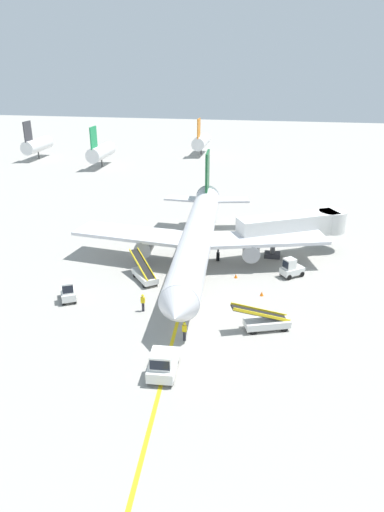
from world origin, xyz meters
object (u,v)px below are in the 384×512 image
at_px(airliner, 198,236).
at_px(belt_loader_aft_hold, 266,321).
at_px(pushback_tug, 163,363).
at_px(jet_bridge, 299,225).
at_px(belt_loader_forward_hold, 144,274).
at_px(ground_crew_wing_walker, 184,331).
at_px(baggage_tug_by_cargo_door, 291,269).
at_px(safety_cone_nose_left, 236,276).
at_px(baggage_tug_near_wing, 68,292).
at_px(ground_crew_marshaller, 143,302).
at_px(safety_cone_nose_right, 262,294).

bearing_deg(airliner, belt_loader_aft_hold, -57.03).
bearing_deg(pushback_tug, jet_bridge, 68.56).
xyz_separation_m(pushback_tug, belt_loader_forward_hold, (-5.65, 14.89, -0.22)).
xyz_separation_m(airliner, belt_loader_forward_hold, (-4.66, -5.04, -2.64)).
relative_size(belt_loader_forward_hold, ground_crew_wing_walker, 2.77).
bearing_deg(baggage_tug_by_cargo_door, safety_cone_nose_left, -166.36).
distance_m(airliner, belt_loader_forward_hold, 7.35).
height_order(baggage_tug_near_wing, belt_loader_aft_hold, belt_loader_aft_hold).
height_order(ground_crew_marshaller, ground_crew_wing_walker, same).
bearing_deg(baggage_tug_by_cargo_door, airliner, 172.86).
xyz_separation_m(belt_loader_forward_hold, safety_cone_nose_left, (9.20, 2.39, -0.56)).
xyz_separation_m(airliner, safety_cone_nose_left, (4.55, -2.65, -3.20)).
xyz_separation_m(pushback_tug, baggage_tug_by_cargo_door, (9.20, 18.65, -0.07)).
relative_size(ground_crew_wing_walker, safety_cone_nose_right, 3.86).
bearing_deg(baggage_tug_by_cargo_door, belt_loader_forward_hold, -165.79).
distance_m(airliner, pushback_tug, 20.10).
relative_size(airliner, pushback_tug, 9.48).
relative_size(jet_bridge, safety_cone_nose_left, 28.45).
bearing_deg(airliner, baggage_tug_near_wing, -134.87).
xyz_separation_m(airliner, baggage_tug_by_cargo_door, (10.19, -1.28, -2.49)).
bearing_deg(belt_loader_aft_hold, pushback_tug, -132.62).
xyz_separation_m(pushback_tug, ground_crew_wing_walker, (0.64, 4.66, -0.08)).
relative_size(belt_loader_forward_hold, ground_crew_marshaller, 2.77).
xyz_separation_m(jet_bridge, baggage_tug_by_cargo_door, (-0.70, -6.57, -2.62)).
distance_m(baggage_tug_by_cargo_door, safety_cone_nose_left, 5.85).
relative_size(pushback_tug, safety_cone_nose_right, 8.48).
distance_m(airliner, ground_crew_wing_walker, 15.56).
bearing_deg(ground_crew_wing_walker, jet_bridge, 65.75).
xyz_separation_m(baggage_tug_near_wing, ground_crew_marshaller, (7.51, -0.64, -0.02)).
relative_size(baggage_tug_near_wing, safety_cone_nose_right, 6.20).
xyz_separation_m(baggage_tug_by_cargo_door, belt_loader_aft_hold, (-2.20, -11.04, -0.15)).
bearing_deg(belt_loader_forward_hold, safety_cone_nose_left, 14.55).
bearing_deg(baggage_tug_near_wing, ground_crew_wing_walker, -21.09).
xyz_separation_m(airliner, belt_loader_aft_hold, (7.99, -12.32, -2.64)).
bearing_deg(belt_loader_aft_hold, baggage_tug_near_wing, 174.64).
bearing_deg(belt_loader_forward_hold, belt_loader_aft_hold, -29.93).
relative_size(baggage_tug_by_cargo_door, safety_cone_nose_right, 6.12).
height_order(airliner, belt_loader_forward_hold, airliner).
relative_size(jet_bridge, belt_loader_forward_hold, 2.65).
bearing_deg(ground_crew_marshaller, belt_loader_forward_hold, 104.81).
bearing_deg(safety_cone_nose_left, belt_loader_forward_hold, -165.45).
distance_m(baggage_tug_near_wing, belt_loader_forward_hold, 8.08).
xyz_separation_m(jet_bridge, pushback_tug, (-9.90, -25.23, -2.55)).
xyz_separation_m(pushback_tug, ground_crew_marshaller, (-4.01, 8.71, -0.08)).
bearing_deg(belt_loader_aft_hold, safety_cone_nose_right, 95.46).
xyz_separation_m(ground_crew_marshaller, safety_cone_nose_left, (7.57, 8.58, -0.69)).
distance_m(jet_bridge, baggage_tug_near_wing, 26.80).
relative_size(jet_bridge, pushback_tug, 3.36).
bearing_deg(pushback_tug, safety_cone_nose_left, 78.37).
height_order(airliner, safety_cone_nose_right, airliner).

